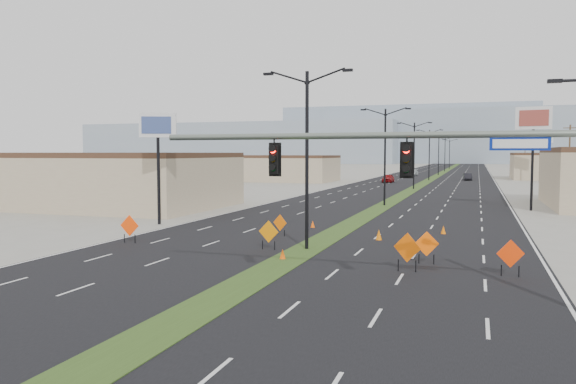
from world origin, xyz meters
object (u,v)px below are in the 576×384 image
(streetlight_6, at_px, (449,153))
(cone_2, at_px, (443,230))
(construction_sign_3, at_px, (427,245))
(cone_0, at_px, (283,254))
(construction_sign_1, at_px, (269,233))
(streetlight_0, at_px, (307,154))
(signal_mast, at_px, (461,173))
(streetlight_2, at_px, (414,153))
(streetlight_1, at_px, (385,153))
(construction_sign_5, at_px, (407,249))
(streetlight_4, at_px, (439,153))
(car_mid, at_px, (468,177))
(cone_3, at_px, (313,224))
(car_left, at_px, (388,178))
(construction_sign_2, at_px, (280,224))
(pole_sign_east_near, at_px, (533,126))
(construction_sign_4, at_px, (511,255))
(streetlight_5, at_px, (445,153))
(pole_sign_east_far, at_px, (544,141))
(streetlight_3, at_px, (429,153))
(cone_1, at_px, (379,235))
(pole_sign_west, at_px, (158,134))
(construction_sign_0, at_px, (129,227))
(car_far, at_px, (412,172))

(streetlight_6, bearing_deg, cone_2, -87.48)
(construction_sign_3, relative_size, cone_0, 2.93)
(construction_sign_1, distance_m, cone_0, 3.11)
(streetlight_0, relative_size, construction_sign_1, 6.00)
(signal_mast, relative_size, cone_0, 29.28)
(streetlight_2, bearing_deg, signal_mast, -82.61)
(streetlight_1, height_order, cone_2, streetlight_1)
(construction_sign_5, bearing_deg, streetlight_4, 112.74)
(car_mid, xyz_separation_m, cone_0, (-7.58, -90.29, -0.42))
(construction_sign_5, distance_m, cone_3, 15.72)
(streetlight_6, relative_size, car_left, 2.23)
(signal_mast, height_order, cone_2, signal_mast)
(construction_sign_2, bearing_deg, pole_sign_east_near, 72.91)
(streetlight_6, bearing_deg, construction_sign_4, -86.48)
(streetlight_5, height_order, streetlight_6, same)
(construction_sign_3, distance_m, pole_sign_east_far, 87.69)
(streetlight_1, relative_size, streetlight_3, 1.00)
(construction_sign_2, relative_size, cone_3, 2.70)
(car_mid, height_order, cone_3, car_mid)
(streetlight_6, distance_m, pole_sign_east_near, 141.29)
(cone_1, height_order, pole_sign_east_far, pole_sign_east_far)
(construction_sign_2, relative_size, pole_sign_east_near, 0.15)
(streetlight_6, bearing_deg, signal_mast, -87.25)
(streetlight_0, relative_size, car_mid, 2.36)
(streetlight_2, relative_size, cone_3, 18.61)
(car_left, distance_m, cone_3, 65.00)
(streetlight_5, bearing_deg, construction_sign_1, -90.81)
(signal_mast, distance_m, streetlight_4, 122.30)
(streetlight_3, xyz_separation_m, cone_1, (3.31, -79.30, -5.08))
(streetlight_3, xyz_separation_m, pole_sign_west, (-14.00, -76.82, 1.45))
(streetlight_5, height_order, pole_sign_east_near, streetlight_5)
(streetlight_0, relative_size, construction_sign_0, 5.83)
(cone_0, bearing_deg, construction_sign_1, 124.36)
(cone_3, bearing_deg, streetlight_4, 88.75)
(streetlight_2, relative_size, car_far, 1.88)
(pole_sign_west, bearing_deg, cone_3, -14.26)
(construction_sign_5, distance_m, pole_sign_west, 23.86)
(streetlight_3, distance_m, construction_sign_1, 84.96)
(signal_mast, relative_size, streetlight_3, 1.63)
(signal_mast, height_order, streetlight_0, streetlight_0)
(streetlight_1, bearing_deg, construction_sign_1, -93.97)
(pole_sign_east_near, bearing_deg, car_left, 122.27)
(signal_mast, bearing_deg, cone_1, 109.63)
(construction_sign_0, distance_m, construction_sign_1, 8.85)
(signal_mast, height_order, car_mid, signal_mast)
(streetlight_1, height_order, construction_sign_1, streetlight_1)
(car_far, xyz_separation_m, construction_sign_3, (12.62, -110.07, 0.19))
(streetlight_0, xyz_separation_m, streetlight_2, (0.00, 56.00, 0.00))
(streetlight_1, xyz_separation_m, streetlight_4, (0.00, 84.00, 0.00))
(construction_sign_5, height_order, cone_2, construction_sign_5)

